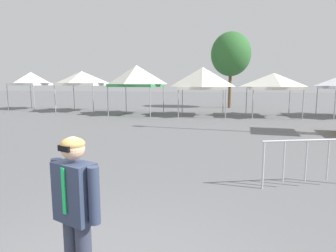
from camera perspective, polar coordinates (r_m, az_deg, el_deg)
canopy_tent_behind_center at (r=27.74m, az=-25.36°, el=8.40°), size 2.99×2.99×3.19m
canopy_tent_far_right at (r=24.40m, az=-16.58°, el=8.97°), size 3.40×3.40×3.19m
canopy_tent_behind_right at (r=21.20m, az=-6.19°, el=9.75°), size 3.43×3.43×3.53m
canopy_tent_left_of_center at (r=20.38m, az=6.82°, el=9.30°), size 3.44×3.44×3.36m
canopy_tent_behind_left at (r=20.87m, az=20.04°, el=8.27°), size 3.43×3.43×2.94m
person_foreground at (r=3.17m, az=-17.68°, el=-15.39°), size 0.62×0.37×1.78m
tree_behind_tents_left at (r=27.45m, az=12.27°, el=13.63°), size 3.57×3.57×6.81m
crowd_barrier_mid_lot at (r=7.08m, az=25.61°, el=-4.92°), size 1.99×0.76×1.08m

